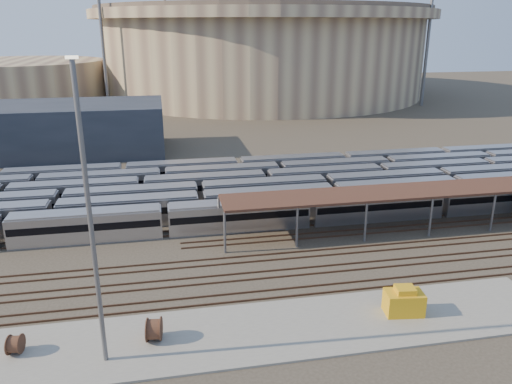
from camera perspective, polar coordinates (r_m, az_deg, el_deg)
The scene contains 15 objects.
ground at distance 58.70m, azimuth 4.45°, elevation -6.83°, with size 420.00×420.00×0.00m, color #383026.
apron at distance 44.89m, azimuth 3.25°, elevation -15.34°, with size 50.00×9.00×0.20m, color gray.
subway_trains at distance 75.00m, azimuth 1.62°, elevation 0.44°, with size 130.58×23.90×3.60m.
inspection_shed at distance 69.03m, azimuth 21.55°, elevation 0.27°, with size 60.30×6.00×5.30m.
empty_tracks at distance 54.37m, azimuth 5.84°, elevation -8.95°, with size 170.00×9.62×0.18m.
stadium at distance 195.28m, azimuth 0.77°, elevation 16.02°, with size 124.00×124.00×32.50m.
secondary_arena at distance 187.57m, azimuth -25.45°, elevation 11.27°, with size 56.00×56.00×14.00m, color tan.
service_building at distance 109.88m, azimuth -21.66°, elevation 6.71°, with size 42.00×20.00×10.00m, color #1E232D.
floodlight_0 at distance 161.86m, azimuth -17.13°, elevation 16.20°, with size 4.00×1.00×38.40m.
floodlight_2 at distance 173.12m, azimuth 19.05°, elevation 16.12°, with size 4.00×1.00×38.40m.
floodlight_3 at distance 211.15m, azimuth -10.17°, elevation 17.07°, with size 4.00×1.00×38.40m.
cable_reel_west at distance 45.66m, azimuth -25.81°, elevation -15.39°, with size 1.62×1.62×0.90m, color #523021.
cable_reel_east at distance 43.61m, azimuth -11.57°, elevation -15.12°, with size 2.01×2.01×1.12m, color #523021.
yard_light_pole at distance 37.38m, azimuth -18.39°, elevation -3.29°, with size 0.81×0.36×23.05m.
yellow_equipment at distance 48.10m, azimuth 16.53°, elevation -12.03°, with size 3.37×2.10×2.10m, color #CA9313.
Camera 1 is at (-14.46, -51.06, 25.11)m, focal length 35.00 mm.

